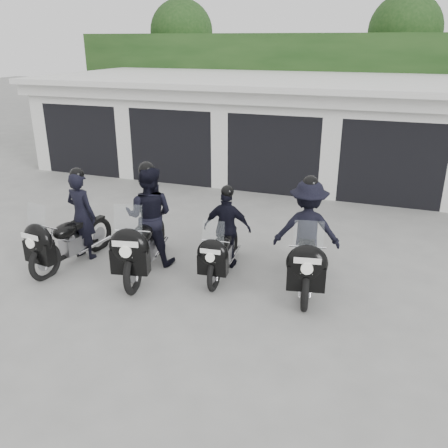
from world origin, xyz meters
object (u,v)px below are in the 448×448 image
(police_bike_b, at_px, (146,224))
(police_bike_c, at_px, (225,235))
(police_bike_a, at_px, (71,226))
(police_bike_d, at_px, (307,238))

(police_bike_b, height_order, police_bike_c, police_bike_b)
(police_bike_a, relative_size, police_bike_d, 0.96)
(police_bike_b, xyz_separation_m, police_bike_c, (1.42, 0.38, -0.17))
(police_bike_b, bearing_deg, police_bike_d, -3.22)
(police_bike_b, relative_size, police_bike_c, 1.23)
(police_bike_d, bearing_deg, police_bike_c, 171.62)
(police_bike_a, distance_m, police_bike_b, 1.49)
(police_bike_a, xyz_separation_m, police_bike_b, (1.46, 0.30, 0.13))
(police_bike_a, height_order, police_bike_b, police_bike_b)
(police_bike_b, xyz_separation_m, police_bike_d, (2.91, 0.44, -0.03))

